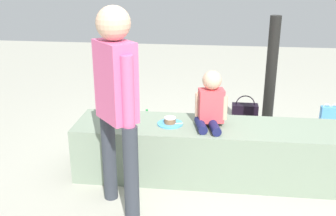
# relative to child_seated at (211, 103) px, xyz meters

# --- Properties ---
(ground_plane) EXTENTS (12.00, 12.00, 0.00)m
(ground_plane) POSITION_rel_child_seated_xyz_m (0.13, 0.01, -0.70)
(ground_plane) COLOR #A8A798
(concrete_ledge) EXTENTS (2.60, 0.56, 0.49)m
(concrete_ledge) POSITION_rel_child_seated_xyz_m (0.13, 0.01, -0.46)
(concrete_ledge) COLOR gray
(concrete_ledge) RESTS_ON ground_plane
(child_seated) EXTENTS (0.28, 0.34, 0.48)m
(child_seated) POSITION_rel_child_seated_xyz_m (0.00, 0.00, 0.00)
(child_seated) COLOR #181C4D
(child_seated) RESTS_ON concrete_ledge
(adult_standing) EXTENTS (0.35, 0.37, 1.55)m
(adult_standing) POSITION_rel_child_seated_xyz_m (-0.66, -0.57, 0.23)
(adult_standing) COLOR #31353E
(adult_standing) RESTS_ON ground_plane
(cake_plate) EXTENTS (0.22, 0.22, 0.07)m
(cake_plate) POSITION_rel_child_seated_xyz_m (-0.34, -0.00, -0.19)
(cake_plate) COLOR #4CA5D8
(cake_plate) RESTS_ON concrete_ledge
(gift_bag) EXTENTS (0.19, 0.09, 0.38)m
(gift_bag) POSITION_rel_child_seated_xyz_m (1.28, 1.06, -0.53)
(gift_bag) COLOR #4C99E0
(gift_bag) RESTS_ON ground_plane
(railing_post) EXTENTS (0.36, 0.36, 1.33)m
(railing_post) POSITION_rel_child_seated_xyz_m (0.58, 0.78, -0.18)
(railing_post) COLOR black
(railing_post) RESTS_ON ground_plane
(water_bottle_near_gift) EXTENTS (0.06, 0.06, 0.19)m
(water_bottle_near_gift) POSITION_rel_child_seated_xyz_m (-0.75, 1.15, -0.62)
(water_bottle_near_gift) COLOR silver
(water_bottle_near_gift) RESTS_ON ground_plane
(water_bottle_far_side) EXTENTS (0.07, 0.07, 0.18)m
(water_bottle_far_side) POSITION_rel_child_seated_xyz_m (-0.82, 0.99, -0.62)
(water_bottle_far_side) COLOR silver
(water_bottle_far_side) RESTS_ON ground_plane
(party_cup_red) EXTENTS (0.08, 0.08, 0.10)m
(party_cup_red) POSITION_rel_child_seated_xyz_m (-0.03, 1.00, -0.65)
(party_cup_red) COLOR red
(party_cup_red) RESTS_ON ground_plane
(handbag_black_leather) EXTENTS (0.30, 0.14, 0.37)m
(handbag_black_leather) POSITION_rel_child_seated_xyz_m (0.39, 1.25, -0.56)
(handbag_black_leather) COLOR black
(handbag_black_leather) RESTS_ON ground_plane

